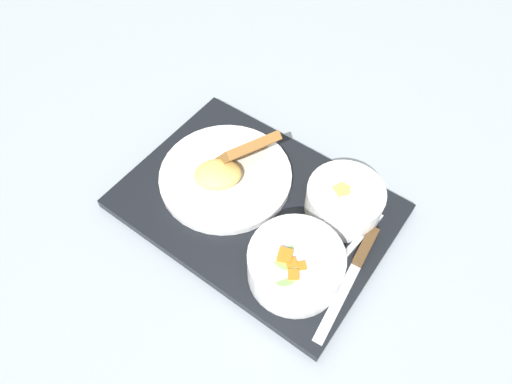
# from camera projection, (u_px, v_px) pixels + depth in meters

# --- Properties ---
(ground_plane) EXTENTS (4.00, 4.00, 0.00)m
(ground_plane) POSITION_uv_depth(u_px,v_px,m) (256.00, 209.00, 0.74)
(ground_plane) COLOR #99A3AD
(serving_tray) EXTENTS (0.42, 0.30, 0.02)m
(serving_tray) POSITION_uv_depth(u_px,v_px,m) (256.00, 206.00, 0.73)
(serving_tray) COLOR black
(serving_tray) RESTS_ON ground_plane
(bowl_salad) EXTENTS (0.13, 0.13, 0.06)m
(bowl_salad) POSITION_uv_depth(u_px,v_px,m) (295.00, 264.00, 0.63)
(bowl_salad) COLOR white
(bowl_salad) RESTS_ON serving_tray
(bowl_soup) EXTENTS (0.12, 0.12, 0.05)m
(bowl_soup) POSITION_uv_depth(u_px,v_px,m) (345.00, 199.00, 0.69)
(bowl_soup) COLOR white
(bowl_soup) RESTS_ON serving_tray
(plate_main) EXTENTS (0.22, 0.22, 0.08)m
(plate_main) POSITION_uv_depth(u_px,v_px,m) (227.00, 172.00, 0.74)
(plate_main) COLOR white
(plate_main) RESTS_ON serving_tray
(knife) EXTENTS (0.03, 0.20, 0.02)m
(knife) POSITION_uv_depth(u_px,v_px,m) (358.00, 261.00, 0.66)
(knife) COLOR silver
(knife) RESTS_ON serving_tray
(spoon) EXTENTS (0.04, 0.16, 0.01)m
(spoon) POSITION_uv_depth(u_px,v_px,m) (341.00, 259.00, 0.66)
(spoon) COLOR silver
(spoon) RESTS_ON serving_tray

